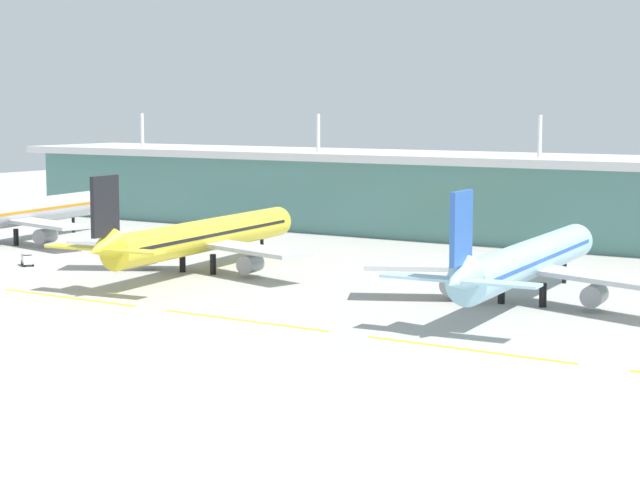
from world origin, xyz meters
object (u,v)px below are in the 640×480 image
object	(u,v)px
airliner_nearest	(8,214)
airliner_near_middle	(202,236)
airliner_far_middle	(526,261)
baggage_cart	(27,259)

from	to	relation	value
airliner_nearest	airliner_near_middle	bearing A→B (deg)	-8.58
airliner_far_middle	baggage_cart	bearing A→B (deg)	-172.17
airliner_far_middle	baggage_cart	distance (m)	94.33
airliner_far_middle	baggage_cart	size ratio (longest dim) A/B	16.20
airliner_far_middle	baggage_cart	xyz separation A→B (m)	(-93.31, -12.83, -5.19)
airliner_far_middle	airliner_nearest	bearing A→B (deg)	176.36
airliner_nearest	airliner_near_middle	world-z (taller)	same
airliner_nearest	airliner_near_middle	xyz separation A→B (m)	(60.80, -9.17, -0.00)
airliner_near_middle	airliner_far_middle	xyz separation A→B (m)	(60.85, 1.44, -0.00)
baggage_cart	airliner_far_middle	bearing A→B (deg)	7.83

